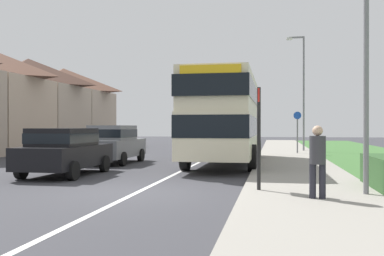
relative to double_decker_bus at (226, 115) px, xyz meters
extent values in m
plane|color=#38383D|center=(-1.34, -8.17, -2.14)|extent=(120.00, 120.00, 0.00)
cube|color=silver|center=(-1.34, -0.17, -2.14)|extent=(0.14, 60.00, 0.01)
cube|color=gray|center=(2.86, -2.17, -2.08)|extent=(3.20, 68.00, 0.12)
cube|color=beige|center=(0.00, 0.00, -0.82)|extent=(2.50, 9.72, 1.65)
cube|color=beige|center=(0.00, 0.00, 0.78)|extent=(2.45, 9.52, 1.55)
cube|color=black|center=(0.00, 0.00, -0.49)|extent=(2.52, 9.76, 0.76)
cube|color=black|center=(0.00, 0.00, 0.86)|extent=(2.52, 9.76, 0.72)
cube|color=gold|center=(0.00, -4.81, 1.28)|extent=(2.00, 0.08, 0.44)
cylinder|color=black|center=(-1.25, 3.01, -1.64)|extent=(0.30, 1.00, 1.00)
cylinder|color=black|center=(1.25, 3.01, -1.64)|extent=(0.30, 1.00, 1.00)
cylinder|color=black|center=(-1.25, -2.67, -1.64)|extent=(0.30, 1.00, 1.00)
cylinder|color=black|center=(1.25, -2.67, -1.64)|extent=(0.30, 1.00, 1.00)
cube|color=black|center=(-4.89, -5.02, -1.49)|extent=(1.78, 4.06, 0.71)
cube|color=black|center=(-4.89, -5.23, -0.84)|extent=(1.57, 2.23, 0.58)
cube|color=black|center=(-4.89, -5.23, -0.87)|extent=(1.60, 2.25, 0.33)
cylinder|color=black|center=(-5.77, -3.77, -1.84)|extent=(0.20, 0.60, 0.60)
cylinder|color=black|center=(-4.02, -3.77, -1.84)|extent=(0.20, 0.60, 0.60)
cylinder|color=black|center=(-5.77, -6.28, -1.84)|extent=(0.20, 0.60, 0.60)
cylinder|color=black|center=(-4.02, -6.28, -1.84)|extent=(0.20, 0.60, 0.60)
cube|color=slate|center=(-5.01, -0.15, -1.45)|extent=(1.72, 4.07, 0.77)
cube|color=slate|center=(-5.01, -0.35, -0.75)|extent=(1.51, 2.24, 0.63)
cube|color=black|center=(-5.01, -0.35, -0.79)|extent=(1.54, 2.26, 0.35)
cylinder|color=black|center=(-5.85, 1.12, -1.84)|extent=(0.20, 0.60, 0.60)
cylinder|color=black|center=(-4.17, 1.12, -1.84)|extent=(0.20, 0.60, 0.60)
cylinder|color=black|center=(-5.85, -1.41, -1.84)|extent=(0.20, 0.60, 0.60)
cylinder|color=black|center=(-4.17, -1.41, -1.84)|extent=(0.20, 0.60, 0.60)
cylinder|color=#23232D|center=(2.82, -9.10, -1.72)|extent=(0.14, 0.14, 0.85)
cylinder|color=#23232D|center=(3.02, -9.10, -1.72)|extent=(0.14, 0.14, 0.85)
cylinder|color=#333338|center=(2.92, -9.10, -0.99)|extent=(0.34, 0.34, 0.60)
sphere|color=tan|center=(2.92, -9.10, -0.58)|extent=(0.22, 0.22, 0.22)
cylinder|color=black|center=(1.66, -8.06, -0.84)|extent=(0.09, 0.09, 2.60)
cube|color=red|center=(1.66, -8.06, 0.26)|extent=(0.04, 0.44, 0.32)
cube|color=black|center=(1.66, -8.04, -0.59)|extent=(0.06, 0.52, 0.68)
cylinder|color=slate|center=(3.38, 7.15, -1.09)|extent=(0.08, 0.08, 2.10)
cylinder|color=blue|center=(3.38, 7.15, 0.16)|extent=(0.44, 0.03, 0.44)
cylinder|color=slate|center=(4.07, -8.25, 1.88)|extent=(0.12, 0.12, 8.04)
cylinder|color=slate|center=(3.93, 9.95, 1.58)|extent=(0.12, 0.12, 7.43)
cube|color=slate|center=(3.48, 9.95, 5.24)|extent=(0.90, 0.10, 0.10)
cube|color=silver|center=(3.03, 9.95, 5.17)|extent=(0.36, 0.20, 0.14)
cube|color=tan|center=(-16.34, 11.47, 0.21)|extent=(7.86, 5.52, 4.70)
pyramid|color=#4C3328|center=(-16.34, 11.47, 3.63)|extent=(7.86, 5.52, 2.14)
cube|color=tan|center=(-16.34, 17.11, 0.21)|extent=(7.86, 5.52, 4.70)
pyramid|color=brown|center=(-16.34, 17.11, 3.63)|extent=(7.86, 5.52, 2.14)
camera|label=1|loc=(1.99, -18.64, -0.49)|focal=40.58mm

